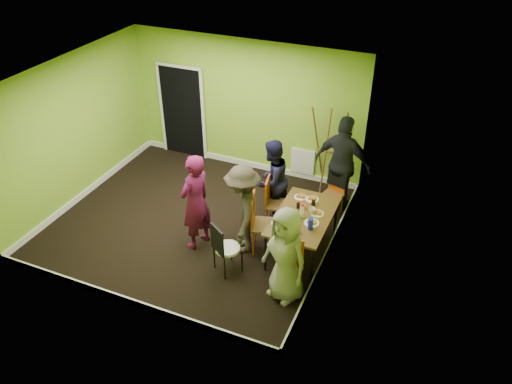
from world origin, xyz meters
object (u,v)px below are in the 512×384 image
thermos (302,211)px  person_back_end (343,164)px  easel (328,150)px  person_left_far (272,180)px  chair_left_far (273,200)px  person_standing (195,202)px  chair_back_end (337,182)px  chair_front_end (290,258)px  blue_bottle (311,224)px  chair_left_near (260,220)px  dining_table (303,218)px  person_front_end (286,255)px  orange_bottle (305,207)px  person_left_near (243,210)px  chair_bentwood (224,246)px

thermos → person_back_end: (0.25, 1.62, 0.08)m
easel → person_left_far: size_ratio=1.15×
chair_left_far → person_standing: 1.47m
easel → person_back_end: size_ratio=0.95×
chair_back_end → chair_front_end: (-0.10, -2.28, -0.08)m
chair_front_end → blue_bottle: 0.66m
chair_left_near → chair_back_end: size_ratio=1.19×
chair_front_end → person_back_end: person_back_end is taller
person_standing → blue_bottle: bearing=110.9°
dining_table → chair_front_end: (0.09, -0.88, -0.13)m
person_front_end → thermos: bearing=119.0°
chair_back_end → orange_bottle: 1.25m
orange_bottle → person_left_near: size_ratio=0.05×
chair_left_near → person_standing: person_standing is taller
dining_table → person_front_end: person_front_end is taller
easel → person_back_end: person_back_end is taller
dining_table → person_left_near: size_ratio=0.93×
blue_bottle → chair_bentwood: bearing=-151.2°
chair_left_far → person_left_near: bearing=-25.9°
chair_bentwood → person_standing: size_ratio=0.53×
chair_bentwood → orange_bottle: bearing=82.9°
thermos → person_standing: size_ratio=0.13×
chair_left_near → person_front_end: size_ratio=0.68×
chair_back_end → easel: 0.81m
dining_table → chair_left_far: chair_left_far is taller
chair_left_near → person_standing: (-1.04, -0.30, 0.27)m
chair_left_far → thermos: bearing=40.2°
orange_bottle → chair_front_end: bearing=-83.9°
chair_left_far → blue_bottle: 1.28m
person_front_end → chair_left_far: bearing=140.2°
chair_left_near → person_left_near: 0.35m
person_standing → person_front_end: (1.81, -0.58, -0.09)m
person_left_far → person_left_near: (-0.08, -1.10, 0.03)m
person_left_far → chair_left_near: bearing=28.7°
thermos → person_standing: person_standing is taller
dining_table → blue_bottle: (0.21, -0.31, 0.15)m
dining_table → person_front_end: bearing=-85.2°
thermos → blue_bottle: size_ratio=1.17×
blue_bottle → orange_bottle: size_ratio=2.60×
person_standing → chair_front_end: bearing=93.2°
chair_front_end → person_standing: 1.87m
chair_back_end → person_left_far: 1.23m
orange_bottle → person_left_far: bearing=144.4°
thermos → chair_front_end: bearing=-83.2°
person_standing → person_left_far: (0.85, 1.29, -0.10)m
dining_table → thermos: bearing=-101.2°
chair_front_end → person_standing: (-1.80, 0.37, 0.32)m
easel → person_back_end: 0.67m
chair_left_far → chair_bentwood: bearing=-21.2°
easel → person_standing: easel is taller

